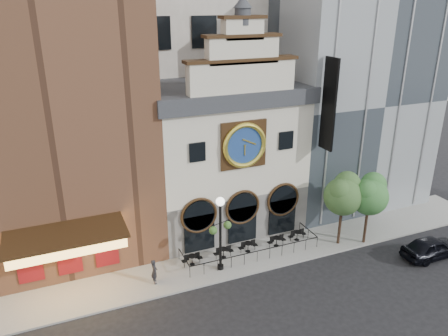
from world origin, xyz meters
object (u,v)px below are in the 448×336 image
bistro_1 (224,252)px  tree_left (344,193)px  bistro_2 (248,246)px  car_right (432,247)px  bistro_4 (297,235)px  tree_right (370,194)px  pedestrian (154,271)px  bistro_0 (192,259)px  lamppost (220,226)px  bistro_3 (277,241)px

bistro_1 → tree_left: (9.41, -1.58, 3.91)m
bistro_2 → car_right: car_right is taller
bistro_4 → car_right: bearing=-35.6°
bistro_2 → tree_right: tree_right is taller
bistro_1 → pedestrian: pedestrian is taller
bistro_0 → bistro_1: 2.52m
bistro_0 → tree_right: bearing=-9.1°
bistro_1 → tree_right: 12.24m
bistro_2 → tree_left: tree_left is taller
bistro_1 → tree_left: size_ratio=0.26×
car_right → tree_right: tree_right is taller
bistro_1 → bistro_4: same height
bistro_0 → tree_right: size_ratio=0.27×
bistro_1 → bistro_4: size_ratio=1.00×
lamppost → bistro_4: bearing=-4.8°
bistro_2 → bistro_3: bearing=-3.1°
lamppost → tree_right: bearing=-19.9°
lamppost → tree_right: (12.19, -0.95, 0.73)m
bistro_2 → lamppost: (-2.86, -1.34, 3.09)m
bistro_1 → pedestrian: (-5.61, -1.09, 0.45)m
bistro_2 → tree_left: bearing=-12.4°
tree_left → bistro_1: bearing=170.5°
car_right → pedestrian: pedestrian is taller
bistro_3 → bistro_2: bearing=176.9°
pedestrian → tree_left: bearing=-88.3°
pedestrian → tree_right: bearing=-90.3°
bistro_0 → tree_left: size_ratio=0.26×
tree_left → bistro_0: bearing=172.5°
car_right → lamppost: bearing=74.5°
bistro_1 → lamppost: bearing=-121.0°
tree_left → tree_right: size_ratio=1.02×
bistro_4 → car_right: (8.30, -5.93, 0.23)m
bistro_3 → tree_left: size_ratio=0.26×
bistro_0 → bistro_1: same height
bistro_0 → bistro_2: 4.60m
bistro_0 → pedestrian: (-3.09, -1.09, 0.45)m
bistro_1 → bistro_2: (2.08, 0.04, 0.00)m
bistro_2 → lamppost: lamppost is taller
tree_right → bistro_2: bearing=166.2°
bistro_4 → pedestrian: (-12.15, -1.17, 0.45)m
bistro_1 → tree_right: (11.41, -2.25, 3.82)m
lamppost → tree_left: size_ratio=0.96×
lamppost → tree_left: tree_left is taller
tree_left → bistro_4: bearing=150.1°
bistro_4 → lamppost: lamppost is taller
lamppost → tree_left: (10.19, -0.28, 0.83)m
pedestrian → car_right: bearing=-99.6°
bistro_1 → bistro_2: 2.08m
bistro_3 → lamppost: size_ratio=0.28×
bistro_0 → bistro_3: same height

